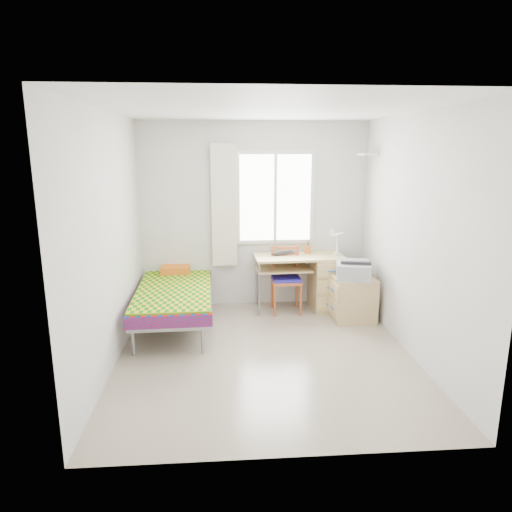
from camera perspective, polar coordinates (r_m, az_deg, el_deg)
The scene contains 17 objects.
floor at distance 5.18m, azimuth 1.15°, elevation -12.15°, with size 3.50×3.50×0.00m, color #BCAD93.
ceiling at distance 4.69m, azimuth 1.30°, elevation 17.89°, with size 3.50×3.50×0.00m, color white.
wall_back at distance 6.49m, azimuth -0.27°, elevation 5.08°, with size 3.20×3.20×0.00m, color silver.
wall_left at distance 4.88m, azimuth -17.83°, elevation 1.75°, with size 3.50×3.50×0.00m, color silver.
wall_right at distance 5.17m, azimuth 19.18°, elevation 2.26°, with size 3.50×3.50×0.00m, color silver.
window at distance 6.46m, azimuth 2.42°, elevation 7.27°, with size 1.10×0.04×1.30m.
curtain at distance 6.38m, azimuth -4.01°, elevation 6.27°, with size 0.35×0.05×1.70m, color beige.
floating_shelf at distance 6.36m, azimuth 13.79°, elevation 12.24°, with size 0.20×0.32×0.03m, color white.
bed at distance 6.00m, azimuth -10.06°, elevation -4.39°, with size 1.00×2.04×0.87m.
desk at distance 6.51m, azimuth 8.24°, elevation -2.95°, with size 1.26×0.62×0.77m.
chair at distance 6.34m, azimuth 3.82°, elevation -2.37°, with size 0.40×0.40×0.92m.
cabinet at distance 6.18m, azimuth 11.98°, elevation -5.24°, with size 0.56×0.50×0.58m.
printer at distance 6.07m, azimuth 12.03°, elevation -1.65°, with size 0.53×0.58×0.21m.
laptop at distance 6.38m, azimuth 3.66°, elevation 0.22°, with size 0.33×0.21×0.03m, color black.
pen_cup at distance 6.52m, azimuth 6.46°, elevation 0.80°, with size 0.08×0.08×0.10m, color orange.
task_lamp at distance 6.31m, azimuth 9.82°, elevation 2.11°, with size 0.22×0.32×0.40m.
book at distance 6.35m, azimuth 3.96°, elevation -1.68°, with size 0.16×0.22×0.02m, color gray.
Camera 1 is at (-0.45, -4.66, 2.22)m, focal length 32.00 mm.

